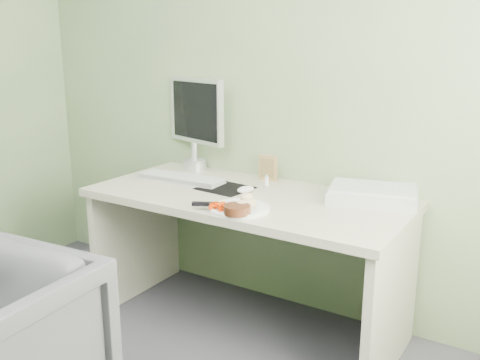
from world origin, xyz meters
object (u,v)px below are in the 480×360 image
Objects in this scene: desk at (247,229)px; monitor at (196,118)px; scanner at (372,195)px; plate at (240,209)px.

desk is 2.97× the size of monitor.
monitor is at bearing 160.10° from scanner.
plate is (0.11, -0.24, 0.19)m from desk.
scanner is 0.76× the size of monitor.
plate is 0.51× the size of monitor.
plate is 0.66× the size of scanner.
plate is 0.91m from monitor.
scanner is (0.46, 0.45, 0.02)m from plate.
plate is at bearing -150.37° from scanner.
desk is 3.90× the size of scanner.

